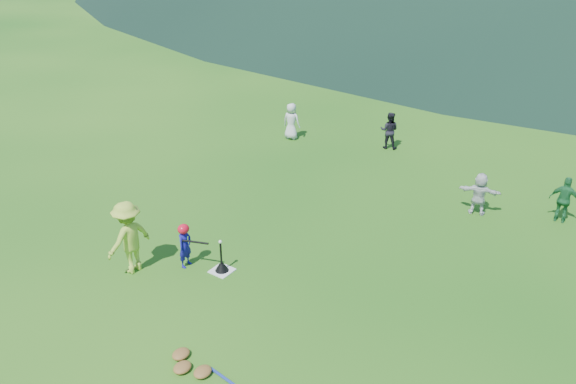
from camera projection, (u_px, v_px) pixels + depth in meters
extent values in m
plane|color=#155212|center=(222.00, 271.00, 12.13)|extent=(120.00, 120.00, 0.00)
cube|color=silver|center=(222.00, 271.00, 12.13)|extent=(0.45, 0.45, 0.02)
sphere|color=white|center=(220.00, 242.00, 11.81)|extent=(0.08, 0.08, 0.08)
imported|color=navy|center=(185.00, 246.00, 12.11)|extent=(0.27, 0.39, 1.00)
imported|color=#AAC93B|center=(129.00, 237.00, 11.81)|extent=(0.65, 1.08, 1.64)
imported|color=silver|center=(291.00, 121.00, 19.12)|extent=(0.65, 0.46, 1.25)
imported|color=black|center=(389.00, 130.00, 18.33)|extent=(0.71, 0.62, 1.23)
imported|color=#206B36|center=(564.00, 200.00, 13.85)|extent=(0.72, 0.33, 1.21)
imported|color=silver|center=(479.00, 194.00, 14.25)|extent=(1.10, 0.57, 1.13)
cone|color=black|center=(222.00, 267.00, 12.09)|extent=(0.30, 0.30, 0.18)
cylinder|color=black|center=(221.00, 253.00, 11.94)|extent=(0.04, 0.04, 0.50)
ellipsoid|color=red|center=(183.00, 229.00, 11.92)|extent=(0.24, 0.26, 0.22)
cylinder|color=black|center=(195.00, 242.00, 11.88)|extent=(0.60, 0.24, 0.07)
ellipsoid|color=olive|center=(182.00, 367.00, 9.45)|extent=(0.28, 0.34, 0.13)
ellipsoid|color=olive|center=(203.00, 372.00, 9.36)|extent=(0.28, 0.34, 0.13)
ellipsoid|color=olive|center=(181.00, 354.00, 9.74)|extent=(0.28, 0.34, 0.13)
cylinder|color=#263FA5|center=(224.00, 378.00, 9.29)|extent=(0.68, 0.13, 0.05)
cube|color=gray|center=(539.00, 38.00, 32.49)|extent=(70.00, 0.03, 1.20)
cube|color=yellow|center=(541.00, 26.00, 32.21)|extent=(70.00, 0.08, 0.08)
cylinder|color=gray|center=(539.00, 38.00, 32.49)|extent=(0.07, 0.07, 1.30)
cylinder|color=#382314|center=(506.00, 7.00, 36.63)|extent=(0.56, 0.56, 3.22)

